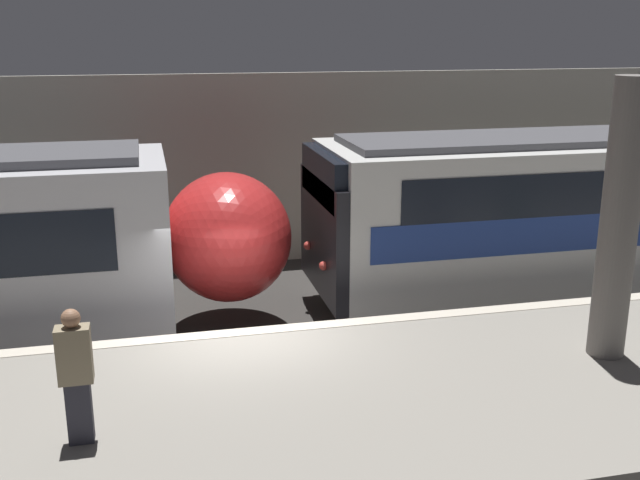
% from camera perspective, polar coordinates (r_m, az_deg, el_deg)
% --- Properties ---
extents(ground_plane, '(120.00, 120.00, 0.00)m').
position_cam_1_polar(ground_plane, '(12.46, -5.86, -11.40)').
color(ground_plane, '#33302D').
extents(platform, '(40.00, 4.94, 1.11)m').
position_cam_1_polar(platform, '(10.05, -4.03, -14.94)').
color(platform, gray).
rests_on(platform, ground).
extents(station_rear_barrier, '(50.00, 0.15, 4.67)m').
position_cam_1_polar(station_rear_barrier, '(18.33, -8.96, 5.11)').
color(station_rear_barrier, '#B2AD9E').
rests_on(station_rear_barrier, ground).
extents(support_pillar_near, '(0.52, 0.52, 3.99)m').
position_cam_1_polar(support_pillar_near, '(11.22, 21.84, 1.32)').
color(support_pillar_near, slate).
rests_on(support_pillar_near, platform).
extents(person_waiting, '(0.38, 0.24, 1.62)m').
position_cam_1_polar(person_waiting, '(8.96, -18.10, -9.63)').
color(person_waiting, '#2D2D38').
rests_on(person_waiting, platform).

